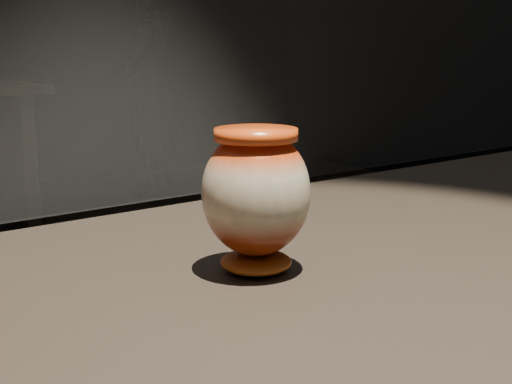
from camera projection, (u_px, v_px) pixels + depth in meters
main_vase at (256, 195)px, 0.82m from camera, size 0.17×0.17×0.17m
visitor at (151, 86)px, 5.33m from camera, size 0.70×0.68×1.62m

